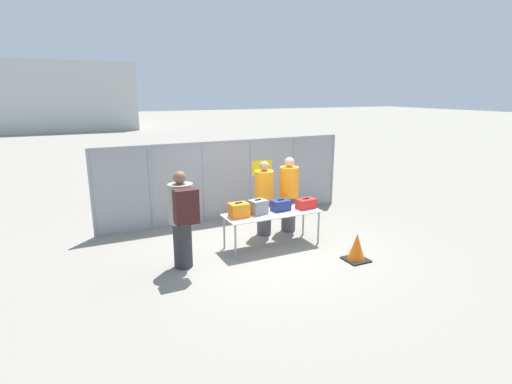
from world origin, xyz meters
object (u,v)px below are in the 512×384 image
suitcase_orange (239,210)px  traveler_hooded (182,216)px  inspection_table (272,215)px  security_worker_near (264,197)px  suitcase_grey (258,207)px  utility_trailer (249,176)px  suitcase_red (306,204)px  traffic_cone (357,248)px  suitcase_navy (281,205)px  security_worker_far (289,193)px

suitcase_orange → traveler_hooded: size_ratio=0.21×
inspection_table → security_worker_near: (0.16, 0.69, 0.20)m
inspection_table → suitcase_grey: 0.37m
security_worker_near → utility_trailer: 4.38m
suitcase_red → utility_trailer: size_ratio=0.10×
suitcase_orange → traffic_cone: 2.42m
suitcase_grey → utility_trailer: 5.14m
traffic_cone → suitcase_navy: bearing=121.6°
suitcase_orange → security_worker_far: security_worker_far is taller
security_worker_far → traffic_cone: bearing=120.0°
inspection_table → utility_trailer: 5.07m
suitcase_orange → traveler_hooded: 1.28m
utility_trailer → traffic_cone: (-0.55, -6.16, -0.19)m
traffic_cone → utility_trailer: bearing=84.9°
traveler_hooded → security_worker_near: (2.14, 0.96, -0.12)m
inspection_table → security_worker_near: security_worker_near is taller
suitcase_grey → utility_trailer: bearing=67.4°
security_worker_near → traffic_cone: (0.96, -2.07, -0.62)m
traffic_cone → suitcase_red: bearing=103.4°
suitcase_grey → security_worker_near: size_ratio=0.23×
suitcase_orange → suitcase_red: bearing=-2.5°
suitcase_grey → traveler_hooded: traveler_hooded is taller
suitcase_red → security_worker_far: bearing=90.7°
traveler_hooded → security_worker_far: 2.93m
suitcase_navy → security_worker_near: security_worker_near is taller
security_worker_near → utility_trailer: (1.51, 4.09, -0.43)m
security_worker_near → suitcase_grey: bearing=39.9°
security_worker_near → suitcase_navy: bearing=82.5°
security_worker_near → suitcase_red: bearing=117.0°
utility_trailer → suitcase_orange: bearing=-116.9°
traveler_hooded → security_worker_near: 2.35m
suitcase_orange → security_worker_far: bearing=23.0°
inspection_table → utility_trailer: (1.67, 4.78, -0.24)m
suitcase_grey → suitcase_red: size_ratio=0.91×
suitcase_orange → suitcase_red: size_ratio=0.88×
suitcase_red → security_worker_near: (-0.64, 0.73, 0.04)m
traveler_hooded → security_worker_far: traveler_hooded is taller
suitcase_red → traveler_hooded: traveler_hooded is taller
security_worker_far → security_worker_near: bearing=19.9°
suitcase_navy → suitcase_grey: bearing=-179.2°
suitcase_orange → security_worker_far: (1.53, 0.65, 0.03)m
suitcase_navy → traffic_cone: (0.88, -1.44, -0.59)m
suitcase_orange → traffic_cone: bearing=-37.1°
suitcase_grey → suitcase_red: 1.11m
inspection_table → traveler_hooded: traveler_hooded is taller
traveler_hooded → traffic_cone: bearing=-9.0°
suitcase_red → security_worker_near: size_ratio=0.25×
utility_trailer → traveler_hooded: bearing=-125.8°
suitcase_red → security_worker_far: 0.72m
suitcase_navy → suitcase_red: 0.57m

